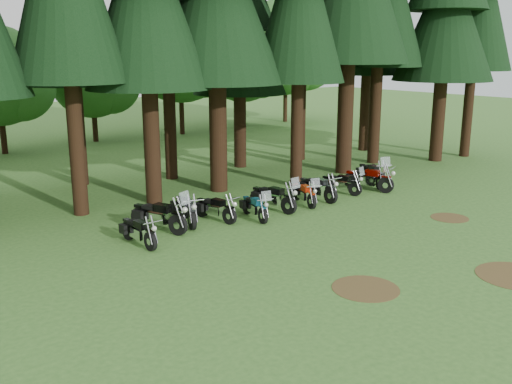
% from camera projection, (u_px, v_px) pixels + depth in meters
% --- Properties ---
extents(ground, '(120.00, 120.00, 0.00)m').
position_uv_depth(ground, '(381.00, 246.00, 18.42)').
color(ground, '#356626').
rests_on(ground, ground).
extents(pine_back_4, '(4.94, 4.94, 13.78)m').
position_uv_depth(pine_back_4, '(239.00, 8.00, 29.00)').
color(pine_back_4, black).
rests_on(pine_back_4, ground).
extents(decid_3, '(6.12, 5.95, 7.65)m').
position_uv_depth(decid_3, '(3.00, 79.00, 33.82)').
color(decid_3, black).
rests_on(decid_3, ground).
extents(decid_4, '(5.93, 5.76, 7.41)m').
position_uv_depth(decid_4, '(96.00, 77.00, 38.51)').
color(decid_4, black).
rests_on(decid_4, ground).
extents(decid_5, '(8.45, 8.21, 10.56)m').
position_uv_depth(decid_5, '(186.00, 49.00, 41.58)').
color(decid_5, black).
rests_on(decid_5, ground).
extents(decid_6, '(7.06, 6.86, 8.82)m').
position_uv_depth(decid_6, '(247.00, 62.00, 46.72)').
color(decid_6, black).
rests_on(decid_6, ground).
extents(decid_7, '(8.44, 8.20, 10.55)m').
position_uv_depth(decid_7, '(291.00, 49.00, 49.07)').
color(decid_7, black).
rests_on(decid_7, ground).
extents(dirt_patch_0, '(1.80, 1.80, 0.01)m').
position_uv_depth(dirt_patch_0, '(366.00, 288.00, 15.11)').
color(dirt_patch_0, '#4C3D1E').
rests_on(dirt_patch_0, ground).
extents(dirt_patch_1, '(1.40, 1.40, 0.01)m').
position_uv_depth(dirt_patch_1, '(450.00, 218.00, 21.48)').
color(dirt_patch_1, '#4C3D1E').
rests_on(dirt_patch_1, ground).
extents(motorcycle_0, '(0.33, 2.08, 0.85)m').
position_uv_depth(motorcycle_0, '(139.00, 232.00, 18.39)').
color(motorcycle_0, black).
rests_on(motorcycle_0, ground).
extents(motorcycle_1, '(1.18, 2.45, 1.58)m').
position_uv_depth(motorcycle_1, '(159.00, 217.00, 19.78)').
color(motorcycle_1, black).
rests_on(motorcycle_1, ground).
extents(motorcycle_2, '(0.76, 2.30, 0.95)m').
position_uv_depth(motorcycle_2, '(185.00, 210.00, 20.71)').
color(motorcycle_2, black).
rests_on(motorcycle_2, ground).
extents(motorcycle_3, '(0.54, 2.07, 0.85)m').
position_uv_depth(motorcycle_3, '(215.00, 209.00, 21.06)').
color(motorcycle_3, black).
rests_on(motorcycle_3, ground).
extents(motorcycle_4, '(0.67, 2.04, 1.28)m').
position_uv_depth(motorcycle_4, '(255.00, 208.00, 21.27)').
color(motorcycle_4, black).
rests_on(motorcycle_4, ground).
extents(motorcycle_5, '(0.67, 2.39, 1.50)m').
position_uv_depth(motorcycle_5, '(273.00, 198.00, 22.37)').
color(motorcycle_5, black).
rests_on(motorcycle_5, ground).
extents(motorcycle_6, '(0.81, 2.05, 1.30)m').
position_uv_depth(motorcycle_6, '(304.00, 194.00, 23.26)').
color(motorcycle_6, black).
rests_on(motorcycle_6, ground).
extents(motorcycle_7, '(0.32, 2.29, 0.93)m').
position_uv_depth(motorcycle_7, '(317.00, 189.00, 24.00)').
color(motorcycle_7, black).
rests_on(motorcycle_7, ground).
extents(motorcycle_8, '(0.82, 2.07, 1.32)m').
position_uv_depth(motorcycle_8, '(341.00, 184.00, 25.03)').
color(motorcycle_8, black).
rests_on(motorcycle_8, ground).
extents(motorcycle_9, '(1.01, 2.28, 0.97)m').
position_uv_depth(motorcycle_9, '(368.00, 180.00, 25.54)').
color(motorcycle_9, black).
rests_on(motorcycle_9, ground).
extents(motorcycle_10, '(1.16, 2.44, 1.57)m').
position_uv_depth(motorcycle_10, '(372.00, 175.00, 26.47)').
color(motorcycle_10, black).
rests_on(motorcycle_10, ground).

